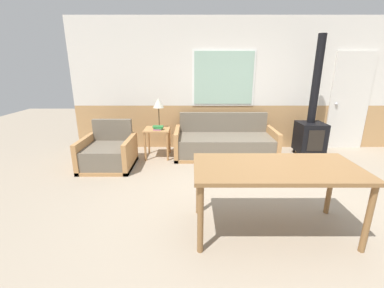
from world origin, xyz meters
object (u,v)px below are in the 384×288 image
object	(u,v)px
dining_table	(277,173)
table_lamp	(159,104)
couch	(225,144)
armchair	(109,154)
side_table	(158,134)
wood_stove	(312,127)

from	to	relation	value
dining_table	table_lamp	bearing A→B (deg)	121.42
couch	table_lamp	bearing A→B (deg)	179.50
armchair	dining_table	bearing A→B (deg)	-47.44
side_table	wood_stove	xyz separation A→B (m)	(3.02, 0.06, 0.14)
couch	wood_stove	distance (m)	1.73
side_table	table_lamp	size ratio (longest dim) A/B	1.00
armchair	table_lamp	world-z (taller)	table_lamp
couch	dining_table	distance (m)	2.52
couch	table_lamp	xyz separation A→B (m)	(-1.30, 0.01, 0.79)
dining_table	wood_stove	bearing A→B (deg)	59.16
table_lamp	armchair	bearing A→B (deg)	-144.73
table_lamp	side_table	bearing A→B (deg)	-111.22
armchair	side_table	bearing A→B (deg)	23.27
couch	table_lamp	size ratio (longest dim) A/B	3.40
side_table	wood_stove	distance (m)	3.02
couch	wood_stove	world-z (taller)	wood_stove
dining_table	wood_stove	xyz separation A→B (m)	(1.47, 2.46, -0.07)
side_table	wood_stove	size ratio (longest dim) A/B	0.25
dining_table	wood_stove	distance (m)	2.87
dining_table	armchair	bearing A→B (deg)	141.59
couch	side_table	bearing A→B (deg)	-176.84
armchair	side_table	xyz separation A→B (m)	(0.82, 0.52, 0.23)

